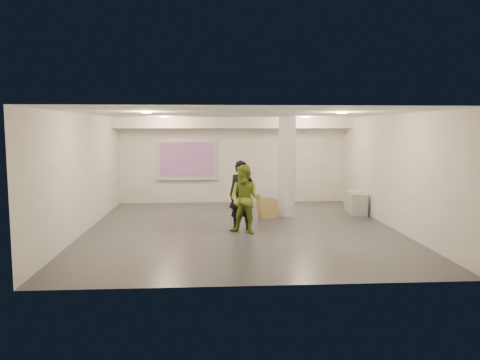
{
  "coord_description": "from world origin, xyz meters",
  "views": [
    {
      "loc": [
        -0.8,
        -12.06,
        2.62
      ],
      "look_at": [
        0.0,
        0.4,
        1.25
      ],
      "focal_mm": 35.0,
      "sensor_mm": 36.0,
      "label": 1
    }
  ],
  "objects": [
    {
      "name": "soffit_band",
      "position": [
        0.0,
        3.95,
        2.82
      ],
      "size": [
        8.0,
        1.1,
        0.36
      ],
      "primitive_type": "cube",
      "color": "silver",
      "rests_on": "ceiling"
    },
    {
      "name": "credenza",
      "position": [
        3.72,
        2.05,
        0.33
      ],
      "size": [
        0.53,
        1.15,
        0.66
      ],
      "primitive_type": "cube",
      "rotation": [
        0.0,
        0.0,
        -0.06
      ],
      "color": "#95979A",
      "rests_on": "floor"
    },
    {
      "name": "wall_right",
      "position": [
        4.0,
        0.0,
        1.5
      ],
      "size": [
        0.01,
        9.0,
        3.0
      ],
      "primitive_type": "cube",
      "color": "silver",
      "rests_on": "floor"
    },
    {
      "name": "floor",
      "position": [
        0.0,
        0.0,
        0.0
      ],
      "size": [
        8.0,
        9.0,
        0.01
      ],
      "primitive_type": "cube",
      "color": "#36383D",
      "rests_on": "ground"
    },
    {
      "name": "cardboard_front",
      "position": [
        0.85,
        1.71,
        0.28
      ],
      "size": [
        0.57,
        0.36,
        0.57
      ],
      "primitive_type": "cube",
      "rotation": [
        -0.35,
        0.0,
        0.23
      ],
      "color": "olive",
      "rests_on": "floor"
    },
    {
      "name": "column",
      "position": [
        1.5,
        1.8,
        1.5
      ],
      "size": [
        0.52,
        0.52,
        3.0
      ],
      "primitive_type": "cylinder",
      "color": "silver",
      "rests_on": "floor"
    },
    {
      "name": "wall_back",
      "position": [
        0.0,
        4.5,
        1.5
      ],
      "size": [
        8.0,
        0.01,
        3.0
      ],
      "primitive_type": "cube",
      "color": "silver",
      "rests_on": "floor"
    },
    {
      "name": "wall_front",
      "position": [
        0.0,
        -4.5,
        1.5
      ],
      "size": [
        8.0,
        0.01,
        3.0
      ],
      "primitive_type": "cube",
      "color": "silver",
      "rests_on": "floor"
    },
    {
      "name": "woman",
      "position": [
        0.01,
        -0.02,
        0.9
      ],
      "size": [
        0.67,
        0.45,
        1.8
      ],
      "primitive_type": "imported",
      "rotation": [
        0.0,
        0.0,
        -0.03
      ],
      "color": "black",
      "rests_on": "floor"
    },
    {
      "name": "downlight_nw",
      "position": [
        -2.2,
        2.5,
        2.98
      ],
      "size": [
        0.22,
        0.22,
        0.02
      ],
      "primitive_type": "cylinder",
      "color": "#FFD593",
      "rests_on": "ceiling"
    },
    {
      "name": "downlight_ne",
      "position": [
        2.2,
        2.5,
        2.98
      ],
      "size": [
        0.22,
        0.22,
        0.02
      ],
      "primitive_type": "cylinder",
      "color": "#FFD593",
      "rests_on": "ceiling"
    },
    {
      "name": "ceiling",
      "position": [
        0.0,
        0.0,
        3.0
      ],
      "size": [
        8.0,
        9.0,
        0.01
      ],
      "primitive_type": "cube",
      "color": "white",
      "rests_on": "floor"
    },
    {
      "name": "man",
      "position": [
        0.07,
        -0.55,
        0.86
      ],
      "size": [
        1.04,
        0.96,
        1.73
      ],
      "primitive_type": "imported",
      "rotation": [
        0.0,
        0.0,
        -0.46
      ],
      "color": "olive",
      "rests_on": "floor"
    },
    {
      "name": "downlight_sw",
      "position": [
        -2.2,
        -1.5,
        2.98
      ],
      "size": [
        0.22,
        0.22,
        0.02
      ],
      "primitive_type": "cylinder",
      "color": "#FFD593",
      "rests_on": "ceiling"
    },
    {
      "name": "postit_pad",
      "position": [
        3.7,
        2.15,
        0.67
      ],
      "size": [
        0.26,
        0.32,
        0.03
      ],
      "primitive_type": "cube",
      "rotation": [
        0.0,
        0.0,
        -0.2
      ],
      "color": "yellow",
      "rests_on": "credenza"
    },
    {
      "name": "downlight_se",
      "position": [
        2.2,
        -1.5,
        2.98
      ],
      "size": [
        0.22,
        0.22,
        0.02
      ],
      "primitive_type": "cylinder",
      "color": "#FFD593",
      "rests_on": "ceiling"
    },
    {
      "name": "papers_stack",
      "position": [
        3.77,
        2.19,
        0.67
      ],
      "size": [
        0.3,
        0.37,
        0.02
      ],
      "primitive_type": "cube",
      "rotation": [
        0.0,
        0.0,
        -0.08
      ],
      "color": "silver",
      "rests_on": "credenza"
    },
    {
      "name": "cardboard_back",
      "position": [
        0.93,
        1.39,
        0.28
      ],
      "size": [
        0.54,
        0.23,
        0.57
      ],
      "primitive_type": "cube",
      "rotation": [
        -0.16,
        0.0,
        0.17
      ],
      "color": "olive",
      "rests_on": "floor"
    },
    {
      "name": "wall_left",
      "position": [
        -4.0,
        0.0,
        1.5
      ],
      "size": [
        0.01,
        9.0,
        3.0
      ],
      "primitive_type": "cube",
      "color": "silver",
      "rests_on": "floor"
    },
    {
      "name": "projection_screen",
      "position": [
        -1.6,
        4.45,
        1.53
      ],
      "size": [
        2.1,
        0.13,
        1.42
      ],
      "color": "silver",
      "rests_on": "wall_back"
    }
  ]
}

